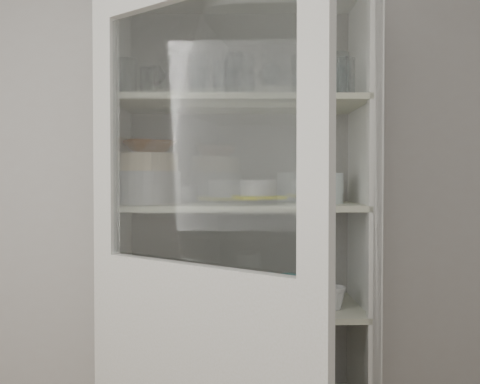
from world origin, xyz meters
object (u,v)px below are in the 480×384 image
at_px(pantry_cabinet, 240,281).
at_px(grey_bowl_stack, 326,188).
at_px(measuring_cups, 202,301).
at_px(goblet_3, 337,84).
at_px(white_canister, 183,283).
at_px(mug_teal, 293,288).
at_px(yellow_trivet, 259,197).
at_px(mug_white, 334,298).
at_px(glass_platter, 259,201).
at_px(goblet_0, 156,84).
at_px(cupboard_door, 195,339).
at_px(terracotta_bowl, 149,147).
at_px(plate_stack_front, 150,188).
at_px(teal_jar, 268,289).
at_px(plate_stack_back, 172,194).
at_px(goblet_2, 270,83).
at_px(white_ramekin, 259,188).
at_px(goblet_1, 232,85).
at_px(mug_blue, 297,297).
at_px(cream_bowl, 149,163).

relative_size(pantry_cabinet, grey_bowl_stack, 15.95).
height_order(pantry_cabinet, measuring_cups, pantry_cabinet).
relative_size(pantry_cabinet, goblet_3, 11.20).
bearing_deg(white_canister, mug_teal, -0.60).
relative_size(yellow_trivet, mug_white, 1.87).
relative_size(glass_platter, white_canister, 2.34).
distance_m(goblet_0, grey_bowl_stack, 0.83).
bearing_deg(cupboard_door, white_canister, 136.34).
distance_m(terracotta_bowl, yellow_trivet, 0.47).
relative_size(plate_stack_front, grey_bowl_stack, 1.86).
relative_size(plate_stack_front, mug_white, 2.65).
height_order(pantry_cabinet, mug_teal, pantry_cabinet).
bearing_deg(teal_jar, plate_stack_back, 164.90).
height_order(cupboard_door, goblet_3, cupboard_door).
distance_m(goblet_0, white_canister, 0.83).
bearing_deg(terracotta_bowl, pantry_cabinet, 14.33).
height_order(goblet_2, white_canister, goblet_2).
height_order(glass_platter, yellow_trivet, yellow_trivet).
bearing_deg(plate_stack_back, cupboard_door, -76.56).
distance_m(terracotta_bowl, measuring_cups, 0.63).
bearing_deg(teal_jar, plate_stack_front, -173.32).
relative_size(pantry_cabinet, goblet_0, 11.25).
xyz_separation_m(goblet_0, white_ramekin, (0.43, -0.12, -0.43)).
distance_m(goblet_3, plate_stack_back, 0.83).
bearing_deg(teal_jar, pantry_cabinet, 162.58).
relative_size(terracotta_bowl, yellow_trivet, 1.16).
bearing_deg(goblet_0, glass_platter, -16.35).
relative_size(goblet_1, measuring_cups, 1.71).
relative_size(grey_bowl_stack, white_canister, 0.92).
bearing_deg(teal_jar, goblet_3, 15.41).
relative_size(mug_blue, measuring_cups, 1.10).
distance_m(goblet_2, plate_stack_front, 0.66).
bearing_deg(cream_bowl, mug_blue, -4.78).
relative_size(goblet_0, goblet_3, 1.00).
relative_size(yellow_trivet, white_canister, 1.21).
xyz_separation_m(goblet_2, glass_platter, (-0.05, -0.11, -0.49)).
relative_size(goblet_0, mug_teal, 1.62).
bearing_deg(grey_bowl_stack, mug_teal, 156.02).
bearing_deg(yellow_trivet, glass_platter, 0.00).
height_order(white_ramekin, grey_bowl_stack, grey_bowl_stack).
distance_m(pantry_cabinet, measuring_cups, 0.19).
bearing_deg(mug_teal, glass_platter, 179.50).
distance_m(plate_stack_front, mug_blue, 0.71).
xyz_separation_m(plate_stack_front, white_canister, (0.12, 0.08, -0.39)).
bearing_deg(goblet_1, cupboard_door, -100.04).
height_order(cream_bowl, glass_platter, cream_bowl).
distance_m(plate_stack_back, white_ramekin, 0.39).
bearing_deg(mug_white, goblet_0, 162.03).
bearing_deg(mug_white, white_ramekin, 162.84).
bearing_deg(cupboard_door, grey_bowl_stack, 81.62).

